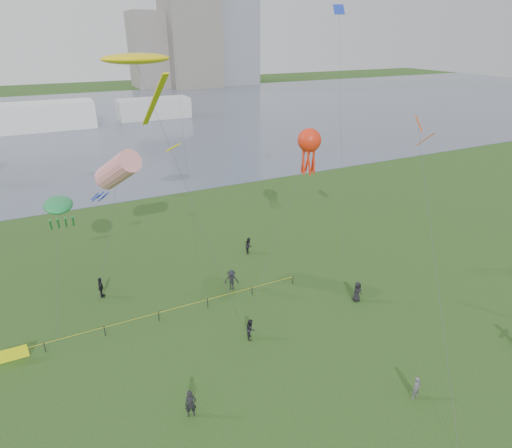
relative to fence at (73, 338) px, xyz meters
name	(u,v)px	position (x,y,z in m)	size (l,w,h in m)	color
ground_plane	(331,409)	(13.04, -12.91, -0.55)	(400.00, 400.00, 0.00)	#1D3B12
lake	(97,121)	(13.04, 87.09, -0.53)	(400.00, 120.00, 0.08)	slate
building_mid	(190,36)	(59.04, 149.09, 18.45)	(20.00, 20.00, 38.00)	slate
building_low	(153,50)	(45.04, 155.09, 13.45)	(16.00, 18.00, 28.00)	slate
pavilion_left	(43,116)	(1.04, 82.09, 2.45)	(22.00, 8.00, 6.00)	white
pavilion_right	(154,108)	(27.04, 85.09, 1.95)	(18.00, 7.00, 5.00)	silver
fence	(73,338)	(0.00, 0.00, 0.00)	(24.07, 0.07, 1.05)	black
kite_flyer	(416,388)	(18.16, -14.43, 0.23)	(0.57, 0.37, 1.56)	#55575C
spectator_a	(251,329)	(11.60, -4.94, 0.25)	(0.78, 0.61, 1.60)	black
spectator_b	(232,280)	(12.94, 1.63, 0.37)	(1.20, 0.69, 1.85)	black
spectator_c	(101,288)	(2.67, 5.37, 0.36)	(1.07, 0.45, 1.82)	black
spectator_d	(357,292)	(21.52, -4.56, 0.32)	(0.85, 0.55, 1.74)	black
spectator_f	(191,404)	(5.52, -9.67, 0.34)	(0.65, 0.43, 1.79)	black
spectator_g	(249,245)	(17.14, 7.02, 0.28)	(0.81, 0.63, 1.66)	black
kite_stingray	(136,60)	(7.47, 4.65, 18.04)	(6.63, 9.98, 19.07)	#3F3F42
kite_windsock	(118,170)	(5.55, 7.26, 9.62)	(5.24, 5.25, 12.16)	#3F3F42
kite_creature	(58,205)	(0.72, 8.75, 6.89)	(2.95, 10.15, 7.88)	#3F3F42
kite_octopus	(309,141)	(20.65, 2.38, 11.43)	(8.06, 4.65, 13.10)	#3F3F42
kite_delta	(422,140)	(25.59, -5.00, 12.59)	(9.68, 15.30, 14.69)	#3F3F42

